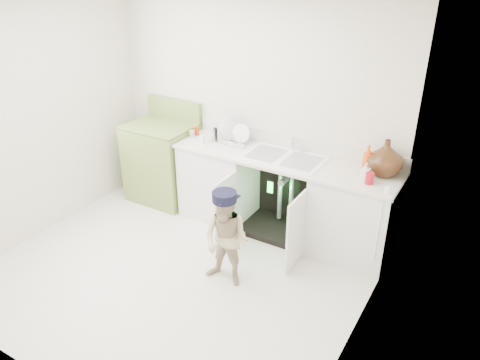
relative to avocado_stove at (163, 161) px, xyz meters
The scene contains 5 objects.
ground 1.67m from the avocado_stove, 47.72° to the right, with size 3.50×3.50×0.00m, color beige.
room_shell 1.76m from the avocado_stove, 47.72° to the right, with size 6.00×5.50×1.26m.
counter_run 1.67m from the avocado_stove, ahead, with size 2.44×1.02×1.26m.
avocado_stove is the anchor object (origin of this frame).
repair_worker 1.88m from the avocado_stove, 33.14° to the right, with size 0.47×0.90×0.95m.
Camera 1 is at (2.44, -2.86, 2.88)m, focal length 35.00 mm.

